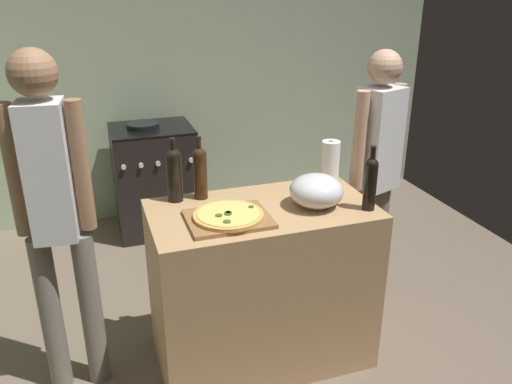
% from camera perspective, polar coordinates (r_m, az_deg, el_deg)
% --- Properties ---
extents(ground_plane, '(4.45, 3.36, 0.02)m').
position_cam_1_polar(ground_plane, '(3.82, -1.34, -9.60)').
color(ground_plane, '#6B5B4C').
extents(kitchen_wall_rear, '(4.45, 0.10, 2.60)m').
position_cam_1_polar(kitchen_wall_rear, '(4.68, -6.83, 13.49)').
color(kitchen_wall_rear, '#99A889').
rests_on(kitchen_wall_rear, ground_plane).
extents(counter, '(1.15, 0.62, 0.92)m').
position_cam_1_polar(counter, '(2.89, 0.64, -10.13)').
color(counter, tan).
rests_on(counter, ground_plane).
extents(cutting_board, '(0.40, 0.32, 0.02)m').
position_cam_1_polar(cutting_board, '(2.54, -3.02, -2.95)').
color(cutting_board, olive).
rests_on(cutting_board, counter).
extents(pizza, '(0.34, 0.34, 0.03)m').
position_cam_1_polar(pizza, '(2.53, -3.03, -2.53)').
color(pizza, tan).
rests_on(pizza, cutting_board).
extents(mixing_bowl, '(0.28, 0.28, 0.17)m').
position_cam_1_polar(mixing_bowl, '(2.68, 6.60, 0.13)').
color(mixing_bowl, '#B2B2B7').
rests_on(mixing_bowl, counter).
extents(paper_towel_roll, '(0.10, 0.10, 0.25)m').
position_cam_1_polar(paper_towel_roll, '(2.99, 8.09, 3.23)').
color(paper_towel_roll, white).
rests_on(paper_towel_roll, counter).
extents(wine_bottle_green, '(0.07, 0.07, 0.34)m').
position_cam_1_polar(wine_bottle_green, '(2.75, -6.10, 2.29)').
color(wine_bottle_green, '#331E0F').
rests_on(wine_bottle_green, counter).
extents(wine_bottle_dark, '(0.06, 0.06, 0.34)m').
position_cam_1_polar(wine_bottle_dark, '(2.67, 12.36, 1.16)').
color(wine_bottle_dark, black).
rests_on(wine_bottle_dark, counter).
extents(wine_bottle_amber, '(0.08, 0.08, 0.34)m').
position_cam_1_polar(wine_bottle_amber, '(2.74, -8.91, 2.09)').
color(wine_bottle_amber, black).
rests_on(wine_bottle_amber, counter).
extents(stove, '(0.65, 0.57, 0.94)m').
position_cam_1_polar(stove, '(4.44, -10.97, 1.40)').
color(stove, black).
rests_on(stove, ground_plane).
extents(person_in_stripes, '(0.36, 0.22, 1.75)m').
position_cam_1_polar(person_in_stripes, '(2.62, -21.09, -1.80)').
color(person_in_stripes, slate).
rests_on(person_in_stripes, ground_plane).
extents(person_in_red, '(0.38, 0.27, 1.65)m').
position_cam_1_polar(person_in_red, '(3.25, 12.90, 2.79)').
color(person_in_red, slate).
rests_on(person_in_red, ground_plane).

